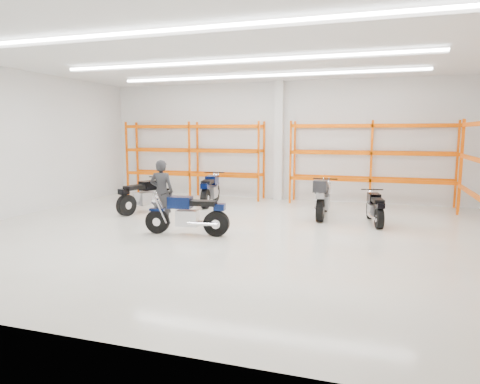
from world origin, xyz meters
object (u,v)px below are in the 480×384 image
(motorcycle_back_c, at_px, (322,199))
(standing_man, at_px, (162,192))
(motorcycle_back_a, at_px, (143,197))
(motorcycle_back_b, at_px, (210,190))
(structural_column, at_px, (279,141))
(motorcycle_main, at_px, (190,215))
(motorcycle_back_d, at_px, (375,209))

(motorcycle_back_c, xyz_separation_m, standing_man, (-4.26, -2.22, 0.32))
(motorcycle_back_a, distance_m, standing_man, 1.98)
(motorcycle_back_b, distance_m, structural_column, 3.34)
(motorcycle_main, bearing_deg, motorcycle_back_c, 48.17)
(motorcycle_back_c, height_order, motorcycle_back_d, motorcycle_back_c)
(motorcycle_back_a, height_order, standing_man, standing_man)
(motorcycle_back_a, bearing_deg, motorcycle_back_d, 3.15)
(motorcycle_main, distance_m, motorcycle_back_d, 5.24)
(motorcycle_back_d, relative_size, structural_column, 0.42)
(structural_column, bearing_deg, motorcycle_back_a, -132.16)
(standing_man, bearing_deg, motorcycle_back_d, -172.80)
(motorcycle_back_b, xyz_separation_m, motorcycle_back_d, (5.63, -1.57, -0.09))
(motorcycle_back_d, bearing_deg, structural_column, 135.13)
(motorcycle_main, height_order, motorcycle_back_b, motorcycle_back_b)
(motorcycle_back_c, relative_size, motorcycle_back_d, 1.26)
(motorcycle_main, relative_size, motorcycle_back_b, 0.96)
(motorcycle_back_b, bearing_deg, standing_man, -92.79)
(motorcycle_main, xyz_separation_m, motorcycle_back_d, (4.45, 2.77, -0.07))
(motorcycle_back_a, distance_m, motorcycle_back_d, 7.20)
(motorcycle_back_a, relative_size, motorcycle_back_d, 1.16)
(motorcycle_main, xyz_separation_m, motorcycle_back_a, (-2.74, 2.37, 0.01))
(motorcycle_main, distance_m, motorcycle_back_b, 4.50)
(motorcycle_back_b, bearing_deg, motorcycle_main, -74.72)
(motorcycle_back_c, bearing_deg, motorcycle_back_a, -171.15)
(motorcycle_back_c, bearing_deg, structural_column, 123.63)
(motorcycle_back_c, xyz_separation_m, motorcycle_back_d, (1.53, -0.48, -0.15))
(standing_man, bearing_deg, motorcycle_back_b, -102.31)
(motorcycle_back_b, distance_m, motorcycle_back_c, 4.24)
(motorcycle_back_a, relative_size, structural_column, 0.49)
(motorcycle_back_c, relative_size, standing_man, 1.31)
(motorcycle_back_b, height_order, standing_man, standing_man)
(motorcycle_main, height_order, structural_column, structural_column)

